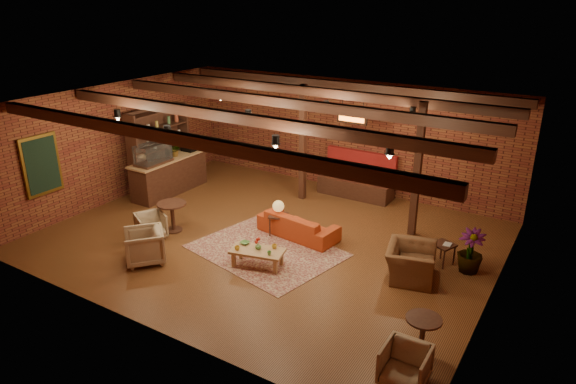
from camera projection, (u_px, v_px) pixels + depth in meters
The scene contains 29 objects.
floor at pixel (269, 238), 12.16m from camera, with size 10.00×10.00×0.00m, color #361F0D.
ceiling at pixel (267, 104), 11.00m from camera, with size 10.00×8.00×0.02m, color black.
wall_back at pixel (345, 135), 14.75m from camera, with size 10.00×0.02×3.20m, color maroon.
wall_front at pixel (132, 242), 8.41m from camera, with size 10.00×0.02×3.20m, color maroon.
wall_left at pixel (116, 142), 14.03m from camera, with size 0.02×8.00×3.20m, color maroon.
wall_right at pixel (501, 223), 9.12m from camera, with size 0.02×8.00×3.20m, color maroon.
ceiling_beams at pixel (267, 109), 11.04m from camera, with size 9.80×6.40×0.22m, color black, non-canonical shape.
ceiling_pipe at pixel (304, 107), 12.39m from camera, with size 0.12×0.12×9.60m, color black.
post_left at pixel (303, 143), 13.93m from camera, with size 0.16×0.16×3.20m, color black.
post_right at pixel (417, 171), 11.79m from camera, with size 0.16×0.16×3.20m, color black.
service_counter at pixel (169, 166), 14.67m from camera, with size 0.80×2.50×1.60m, color black, non-canonical shape.
plant_counter at pixel (175, 151), 14.63m from camera, with size 0.35×0.39×0.30m, color #337F33.
shelving_hutch at pixel (160, 149), 14.80m from camera, with size 0.52×2.00×2.40m, color black, non-canonical shape.
chalkboard_menu at pixel (42, 165), 12.17m from camera, with size 0.08×0.96×1.46m, color black.
banquette at pixel (356, 179), 14.49m from camera, with size 2.10×0.70×1.00m, color maroon, non-canonical shape.
service_sign at pixel (352, 118), 13.47m from camera, with size 0.86×0.06×0.30m, color orange.
ceiling_spotlights at pixel (267, 119), 11.12m from camera, with size 6.40×4.40×0.28m, color black, non-canonical shape.
rug at pixel (266, 250), 11.54m from camera, with size 3.12×2.39×0.01m, color maroon.
sofa at pixel (298, 225), 12.16m from camera, with size 1.97×0.77×0.58m, color #A53716.
coffee_table at pixel (257, 251), 10.78m from camera, with size 1.22×0.80×0.63m.
side_table_lamp at pixel (278, 209), 12.10m from camera, with size 0.53×0.53×0.87m.
round_table_left at pixel (172, 212), 12.34m from camera, with size 0.70×0.70×0.73m.
armchair_a at pixel (151, 224), 12.07m from camera, with size 0.64×0.60×0.66m, color #C4B798.
armchair_b at pixel (144, 244), 10.94m from camera, with size 0.79×0.74×0.81m, color #C4B798.
armchair_right at pixel (411, 257), 10.28m from camera, with size 1.07×0.70×0.94m, color brown.
side_table_book at pixel (444, 245), 10.84m from camera, with size 0.55×0.55×0.49m.
round_table_right at pixel (423, 330), 8.10m from camera, with size 0.57×0.57×0.67m.
armchair_far at pixel (405, 364), 7.51m from camera, with size 0.66×0.62×0.68m, color #C4B798.
plant_tall at pixel (476, 209), 10.18m from camera, with size 1.58×1.58×2.82m, color #4C7F4C.
Camera 1 is at (6.15, -9.06, 5.41)m, focal length 32.00 mm.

